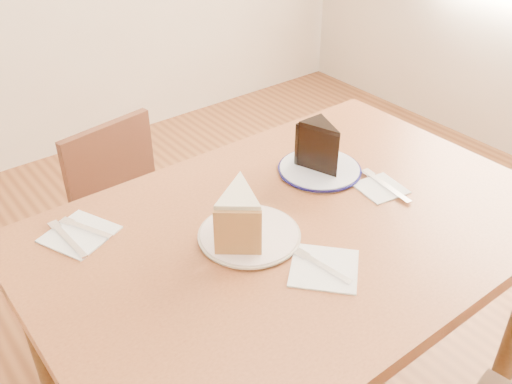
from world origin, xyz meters
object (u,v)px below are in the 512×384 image
at_px(chair_far, 140,229).
at_px(chocolate_cake, 323,150).
at_px(plate_cream, 249,235).
at_px(carrot_cake, 239,213).
at_px(table, 296,257).
at_px(plate_navy, 319,169).

relative_size(chair_far, chocolate_cake, 6.53).
relative_size(plate_cream, carrot_cake, 1.62).
bearing_deg(table, plate_navy, 34.70).
distance_m(table, chair_far, 0.67).
bearing_deg(plate_cream, plate_navy, 19.08).
distance_m(plate_cream, chocolate_cake, 0.33).
distance_m(plate_navy, carrot_cake, 0.35).
bearing_deg(chair_far, plate_cream, 80.42).
bearing_deg(plate_navy, chocolate_cake, -92.87).
height_order(plate_navy, chocolate_cake, chocolate_cake).
relative_size(table, plate_navy, 5.79).
relative_size(plate_cream, plate_navy, 1.05).
distance_m(chair_far, carrot_cake, 0.70).
xyz_separation_m(table, plate_cream, (-0.12, 0.03, 0.10)).
relative_size(plate_cream, chocolate_cake, 1.89).
distance_m(table, carrot_cake, 0.21).
relative_size(table, chair_far, 1.61).
bearing_deg(chocolate_cake, chair_far, -57.57).
distance_m(chair_far, chocolate_cake, 0.70).
bearing_deg(chair_far, table, 91.29).
bearing_deg(plate_navy, chair_far, 122.81).
height_order(table, carrot_cake, carrot_cake).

